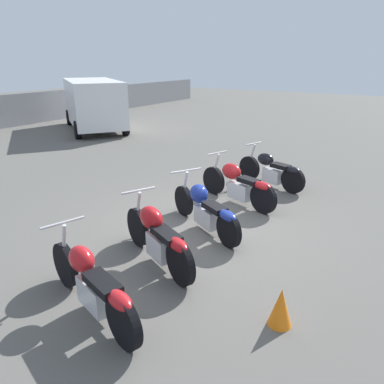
{
  "coord_description": "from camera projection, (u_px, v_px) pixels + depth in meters",
  "views": [
    {
      "loc": [
        -5.5,
        -3.17,
        2.97
      ],
      "look_at": [
        0.0,
        0.26,
        0.65
      ],
      "focal_mm": 35.0,
      "sensor_mm": 36.0,
      "label": 1
    }
  ],
  "objects": [
    {
      "name": "motorcycle_slot_3",
      "position": [
        238.0,
        184.0,
        8.0
      ],
      "size": [
        0.89,
        2.05,
        1.01
      ],
      "rotation": [
        0.0,
        0.0,
        -0.34
      ],
      "color": "black",
      "rests_on": "ground_plane"
    },
    {
      "name": "motorcycle_slot_2",
      "position": [
        206.0,
        209.0,
        6.74
      ],
      "size": [
        1.18,
        1.94,
        0.97
      ],
      "rotation": [
        0.0,
        0.0,
        -0.5
      ],
      "color": "black",
      "rests_on": "ground_plane"
    },
    {
      "name": "ground_plane",
      "position": [
        204.0,
        227.0,
        6.98
      ],
      "size": [
        60.0,
        60.0,
        0.0
      ],
      "primitive_type": "plane",
      "color": "#5B5954"
    },
    {
      "name": "motorcycle_slot_0",
      "position": [
        92.0,
        284.0,
        4.48
      ],
      "size": [
        0.87,
        2.1,
        0.99
      ],
      "rotation": [
        0.0,
        0.0,
        -0.31
      ],
      "color": "black",
      "rests_on": "ground_plane"
    },
    {
      "name": "motorcycle_slot_1",
      "position": [
        158.0,
        236.0,
        5.61
      ],
      "size": [
        1.01,
        1.88,
        1.02
      ],
      "rotation": [
        0.0,
        0.0,
        -0.45
      ],
      "color": "black",
      "rests_on": "ground_plane"
    },
    {
      "name": "traffic_cone_near",
      "position": [
        281.0,
        307.0,
        4.35
      ],
      "size": [
        0.28,
        0.28,
        0.48
      ],
      "color": "orange",
      "rests_on": "ground_plane"
    },
    {
      "name": "parked_van",
      "position": [
        94.0,
        103.0,
        16.13
      ],
      "size": [
        4.36,
        4.98,
        2.1
      ],
      "rotation": [
        0.0,
        0.0,
        -0.62
      ],
      "color": "white",
      "rests_on": "ground_plane"
    },
    {
      "name": "motorcycle_slot_4",
      "position": [
        272.0,
        170.0,
        9.07
      ],
      "size": [
        0.81,
        1.9,
        0.98
      ],
      "rotation": [
        0.0,
        0.0,
        -0.32
      ],
      "color": "black",
      "rests_on": "ground_plane"
    }
  ]
}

